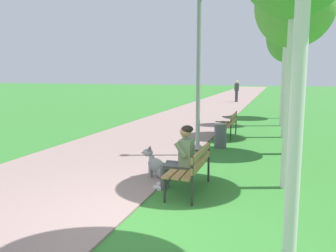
% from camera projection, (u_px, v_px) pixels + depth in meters
% --- Properties ---
extents(ground_plane, '(120.00, 120.00, 0.00)m').
position_uv_depth(ground_plane, '(132.00, 221.00, 5.19)').
color(ground_plane, '#33752D').
extents(paved_path, '(4.17, 60.00, 0.04)m').
position_uv_depth(paved_path, '(226.00, 100.00, 28.43)').
color(paved_path, gray).
rests_on(paved_path, ground).
extents(park_bench_near, '(0.55, 1.50, 0.85)m').
position_uv_depth(park_bench_near, '(192.00, 165.00, 6.42)').
color(park_bench_near, olive).
rests_on(park_bench_near, ground).
extents(park_bench_mid, '(0.55, 1.50, 0.85)m').
position_uv_depth(park_bench_mid, '(228.00, 123.00, 11.90)').
color(park_bench_mid, olive).
rests_on(park_bench_mid, ground).
extents(person_seated_on_near_bench, '(0.74, 0.49, 1.25)m').
position_uv_depth(person_seated_on_near_bench, '(181.00, 155.00, 6.45)').
color(person_seated_on_near_bench, '#4C4C51').
rests_on(person_seated_on_near_bench, ground).
extents(dog_grey, '(0.83, 0.32, 0.71)m').
position_uv_depth(dog_grey, '(159.00, 167.00, 7.21)').
color(dog_grey, gray).
rests_on(dog_grey, ground).
extents(lamp_post_near, '(0.24, 0.24, 4.31)m').
position_uv_depth(lamp_post_near, '(198.00, 72.00, 8.91)').
color(lamp_post_near, gray).
rests_on(lamp_post_near, ground).
extents(birch_tree_third, '(2.04, 1.89, 4.98)m').
position_uv_depth(birch_tree_third, '(295.00, 7.00, 8.92)').
color(birch_tree_third, silver).
rests_on(birch_tree_third, ground).
extents(birch_tree_sixth, '(1.90, 1.95, 5.14)m').
position_uv_depth(birch_tree_sixth, '(287.00, 37.00, 16.51)').
color(birch_tree_sixth, silver).
rests_on(birch_tree_sixth, ground).
extents(litter_bin, '(0.36, 0.36, 0.70)m').
position_uv_depth(litter_bin, '(220.00, 136.00, 10.29)').
color(litter_bin, '#515156').
rests_on(litter_bin, ground).
extents(pedestrian_distant, '(0.32, 0.22, 1.65)m').
position_uv_depth(pedestrian_distant, '(237.00, 91.00, 26.35)').
color(pedestrian_distant, '#383842').
rests_on(pedestrian_distant, ground).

